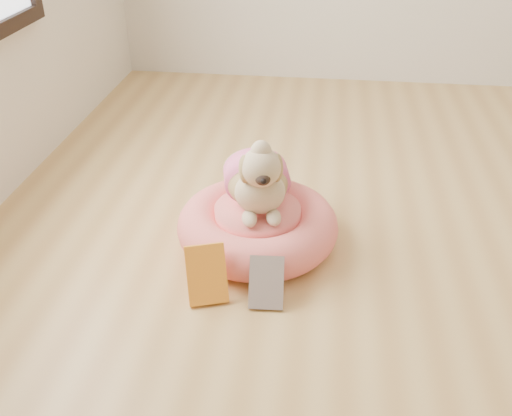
# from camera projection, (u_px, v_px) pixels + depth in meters

# --- Properties ---
(pet_bed) EXTENTS (0.60, 0.60, 0.16)m
(pet_bed) POSITION_uv_depth(u_px,v_px,m) (258.00, 226.00, 2.14)
(pet_bed) COLOR #FF6763
(pet_bed) RESTS_ON floor
(dog) EXTENTS (0.38, 0.48, 0.31)m
(dog) POSITION_uv_depth(u_px,v_px,m) (258.00, 165.00, 2.05)
(dog) COLOR olive
(dog) RESTS_ON pet_bed
(book_yellow) EXTENTS (0.16, 0.15, 0.19)m
(book_yellow) POSITION_uv_depth(u_px,v_px,m) (206.00, 274.00, 1.86)
(book_yellow) COLOR yellow
(book_yellow) RESTS_ON floor
(book_white) EXTENTS (0.12, 0.12, 0.15)m
(book_white) POSITION_uv_depth(u_px,v_px,m) (266.00, 282.00, 1.86)
(book_white) COLOR white
(book_white) RESTS_ON floor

